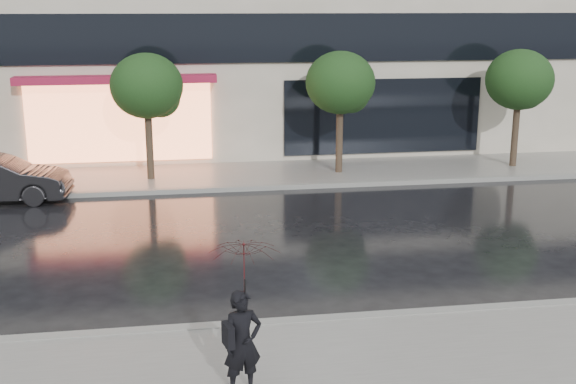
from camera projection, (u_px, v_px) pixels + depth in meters
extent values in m
plane|color=black|center=(300.00, 303.00, 13.43)|extent=(120.00, 120.00, 0.00)
cube|color=slate|center=(246.00, 175.00, 23.21)|extent=(60.00, 3.50, 0.12)
cube|color=gray|center=(310.00, 322.00, 12.45)|extent=(60.00, 0.25, 0.14)
cube|color=gray|center=(252.00, 188.00, 21.54)|extent=(60.00, 0.25, 0.14)
cube|color=black|center=(239.00, 38.00, 23.76)|extent=(28.00, 0.12, 1.60)
cube|color=#FF8C59|center=(120.00, 123.00, 23.82)|extent=(6.00, 0.10, 2.60)
cube|color=maroon|center=(116.00, 79.00, 23.14)|extent=(6.40, 0.70, 0.25)
cube|color=black|center=(383.00, 116.00, 25.19)|extent=(7.00, 0.10, 2.60)
cylinder|color=#33261C|center=(150.00, 148.00, 22.26)|extent=(0.22, 0.22, 2.20)
ellipsoid|color=black|center=(147.00, 86.00, 21.78)|extent=(2.20, 2.20, 1.98)
sphere|color=black|center=(161.00, 98.00, 22.14)|extent=(1.20, 1.20, 1.20)
cylinder|color=#33261C|center=(339.00, 142.00, 23.16)|extent=(0.22, 0.22, 2.20)
ellipsoid|color=black|center=(340.00, 83.00, 22.68)|extent=(2.20, 2.20, 1.98)
sphere|color=black|center=(351.00, 94.00, 23.03)|extent=(1.20, 1.20, 1.20)
cylinder|color=#33261C|center=(515.00, 137.00, 24.06)|extent=(0.22, 0.22, 2.20)
ellipsoid|color=black|center=(519.00, 80.00, 23.58)|extent=(2.20, 2.20, 1.98)
sphere|color=black|center=(527.00, 91.00, 23.93)|extent=(1.20, 1.20, 1.20)
imported|color=black|center=(243.00, 343.00, 9.91)|extent=(0.63, 0.49, 1.51)
imported|color=#3B0A0C|center=(245.00, 272.00, 9.66)|extent=(1.16, 1.18, 0.87)
cylinder|color=black|center=(245.00, 305.00, 9.79)|extent=(0.02, 0.02, 0.76)
cube|color=black|center=(228.00, 335.00, 9.73)|extent=(0.17, 0.30, 0.32)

